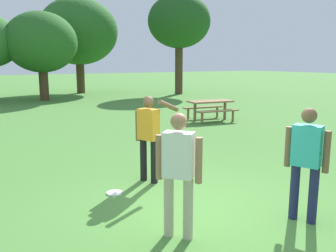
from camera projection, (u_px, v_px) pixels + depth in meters
ground_plane at (199, 207)px, 5.61m from camera, size 120.00×120.00×0.00m
person_thrower at (149, 132)px, 6.63m from camera, size 0.81×0.57×1.64m
person_catcher at (306, 157)px, 4.96m from camera, size 0.35×0.57×1.64m
person_bystander at (179, 168)px, 4.48m from camera, size 0.43×0.49×1.64m
frisbee at (114, 193)px, 6.17m from camera, size 0.28×0.28×0.03m
picnic_table_near at (210, 106)px, 13.71m from camera, size 1.89×1.66×0.77m
tree_slender_mid at (41, 43)px, 20.24m from camera, size 4.04×4.04×5.05m
tree_back_left at (79, 32)px, 24.91m from camera, size 5.47×5.47×6.66m
tree_back_right at (179, 22)px, 24.02m from camera, size 4.24×4.24×6.74m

